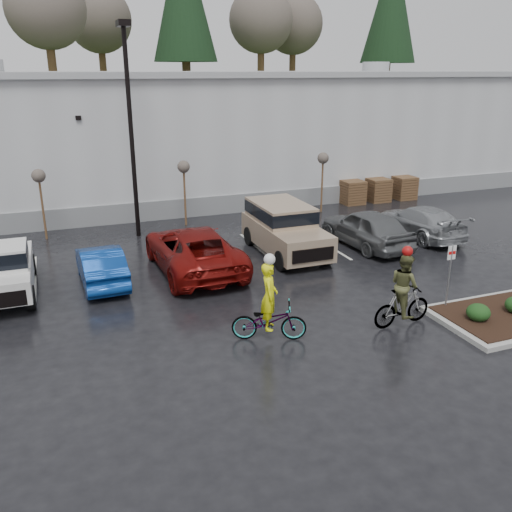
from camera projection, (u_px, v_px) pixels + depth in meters
name	position (u px, v px, depth m)	size (l,w,h in m)	color
ground	(344.00, 332.00, 15.89)	(120.00, 120.00, 0.00)	black
warehouse	(172.00, 131.00, 34.11)	(60.50, 15.50, 7.20)	#B7BABC
wooded_ridge	(122.00, 115.00, 54.63)	(80.00, 25.00, 6.00)	#253A18
lamppost	(129.00, 109.00, 23.27)	(0.50, 1.00, 9.22)	black
sapling_west	(39.00, 180.00, 23.76)	(0.60, 0.60, 3.20)	#4F361F
sapling_mid	(184.00, 170.00, 25.96)	(0.60, 0.60, 3.20)	#4F361F
sapling_east	(323.00, 161.00, 28.50)	(0.60, 0.60, 3.20)	#4F361F
pallet_stack_a	(352.00, 192.00, 30.90)	(1.20, 1.20, 1.35)	#4F361F
pallet_stack_b	(378.00, 190.00, 31.47)	(1.20, 1.20, 1.35)	#4F361F
pallet_stack_c	(404.00, 188.00, 32.08)	(1.20, 1.20, 1.35)	#4F361F
shrub_a	(478.00, 312.00, 16.22)	(0.70, 0.70, 0.52)	#123514
fire_lane_sign	(450.00, 269.00, 16.89)	(0.30, 0.05, 2.20)	gray
pickup_white	(0.00, 266.00, 18.39)	(2.10, 5.20, 1.96)	silver
car_blue	(101.00, 265.00, 19.37)	(1.44, 4.14, 1.36)	navy
car_red	(193.00, 249.00, 20.57)	(2.80, 6.08, 1.69)	maroon
suv_tan	(286.00, 230.00, 22.34)	(2.20, 5.10, 2.06)	gray
car_grey	(366.00, 228.00, 23.40)	(1.96, 4.86, 1.66)	#5C5E60
car_far_silver	(420.00, 221.00, 24.81)	(2.00, 4.93, 1.43)	#9CA0A4
cyclist_hivis	(269.00, 314.00, 15.25)	(2.25, 1.48, 2.58)	#3F3F44
cyclist_olive	(403.00, 297.00, 16.07)	(1.96, 0.95, 2.50)	#3F3F44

